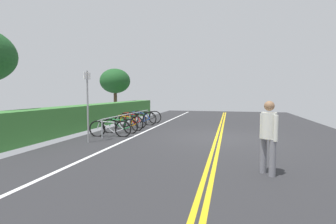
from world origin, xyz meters
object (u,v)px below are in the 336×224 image
bicycle_2 (128,123)px  bicycle_3 (132,120)px  bike_rack (130,117)px  bicycle_1 (120,126)px  pedestrian (269,133)px  bicycle_0 (110,129)px  bicycle_5 (146,117)px  bicycle_4 (141,118)px  sign_post_near (88,100)px  tree_mid (115,81)px

bicycle_2 → bicycle_3: size_ratio=0.99×
bike_rack → bicycle_1: bike_rack is taller
pedestrian → bicycle_3: bearing=41.2°
bike_rack → bicycle_0: (-2.41, -0.13, -0.24)m
bike_rack → bicycle_5: 2.41m
bicycle_1 → bicycle_4: bicycle_4 is taller
bicycle_5 → pedestrian: 10.13m
bicycle_4 → sign_post_near: bearing=178.4°
bicycle_0 → sign_post_near: sign_post_near is taller
bicycle_0 → bicycle_5: (4.81, 0.07, 0.04)m
bike_rack → bicycle_2: 0.52m
bicycle_2 → bicycle_5: bicycle_5 is taller
bike_rack → bicycle_1: (-1.47, -0.14, -0.25)m
bicycle_2 → tree_mid: bearing=29.3°
bicycle_1 → bicycle_2: 1.01m
bike_rack → bicycle_4: 1.49m
bicycle_0 → bicycle_4: 3.88m
bike_rack → tree_mid: (6.69, 3.90, 2.12)m
bicycle_4 → sign_post_near: (-5.16, 0.14, 1.15)m
bicycle_0 → bicycle_4: (3.88, 0.08, 0.04)m
bicycle_1 → bicycle_0: bearing=179.4°
bicycle_3 → tree_mid: tree_mid is taller
bicycle_2 → bicycle_3: bearing=9.0°
bicycle_3 → sign_post_near: sign_post_near is taller
bike_rack → pedestrian: (-6.04, -5.64, 0.34)m
bicycle_2 → bicycle_4: (1.93, 0.06, 0.02)m
bicycle_3 → pedestrian: size_ratio=1.07×
bike_rack → bicycle_4: bike_rack is taller
bicycle_0 → pedestrian: size_ratio=1.09×
pedestrian → tree_mid: (12.73, 9.54, 1.78)m
bicycle_3 → bicycle_5: size_ratio=0.95×
bike_rack → bicycle_0: bearing=-176.8°
bicycle_1 → bicycle_5: bearing=1.2°
bicycle_1 → bicycle_4: size_ratio=0.93×
bicycle_0 → bicycle_3: bearing=3.2°
bicycle_4 → sign_post_near: size_ratio=0.70×
tree_mid → bicycle_0: bearing=-156.1°
bicycle_4 → pedestrian: 9.38m
bicycle_2 → pedestrian: size_ratio=1.05×
bicycle_0 → bicycle_5: bearing=0.8°
tree_mid → bicycle_3: bearing=-148.2°
bicycle_0 → tree_mid: 10.23m
sign_post_near → bicycle_5: bearing=-1.4°
pedestrian → bicycle_5: bearing=33.4°
bicycle_1 → pedestrian: bearing=-129.8°
bike_rack → sign_post_near: (-3.69, 0.09, 0.94)m
bicycle_4 → bicycle_0: bearing=-178.9°
bicycle_1 → bicycle_2: size_ratio=0.98×
bicycle_2 → pedestrian: pedestrian is taller
bicycle_1 → bicycle_5: 3.87m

